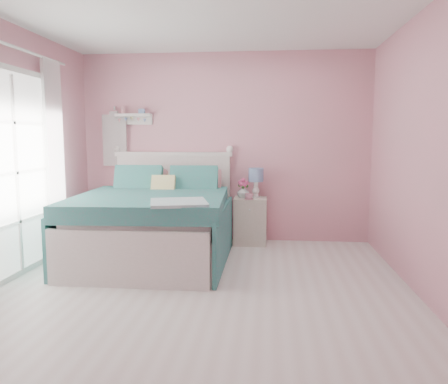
% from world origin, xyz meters
% --- Properties ---
extents(floor, '(4.50, 4.50, 0.00)m').
position_xyz_m(floor, '(0.00, 0.00, 0.00)').
color(floor, silver).
rests_on(floor, ground).
extents(room_shell, '(4.50, 4.50, 4.50)m').
position_xyz_m(room_shell, '(0.00, 0.00, 1.58)').
color(room_shell, pink).
rests_on(room_shell, floor).
extents(bed, '(1.77, 2.18, 1.24)m').
position_xyz_m(bed, '(-0.72, 1.18, 0.41)').
color(bed, silver).
rests_on(bed, floor).
extents(nightstand, '(0.44, 0.43, 0.63)m').
position_xyz_m(nightstand, '(0.38, 2.01, 0.32)').
color(nightstand, beige).
rests_on(nightstand, floor).
extents(table_lamp, '(0.20, 0.20, 0.40)m').
position_xyz_m(table_lamp, '(0.45, 2.06, 0.91)').
color(table_lamp, white).
rests_on(table_lamp, nightstand).
extents(vase, '(0.19, 0.19, 0.17)m').
position_xyz_m(vase, '(0.28, 2.00, 0.71)').
color(vase, silver).
rests_on(vase, nightstand).
extents(teacup, '(0.12, 0.12, 0.08)m').
position_xyz_m(teacup, '(0.37, 1.86, 0.67)').
color(teacup, pink).
rests_on(teacup, nightstand).
extents(roses, '(0.14, 0.11, 0.12)m').
position_xyz_m(roses, '(0.28, 1.99, 0.84)').
color(roses, '#E34D8C').
rests_on(roses, vase).
extents(wall_shelf, '(0.50, 0.15, 0.25)m').
position_xyz_m(wall_shelf, '(-1.27, 2.19, 1.73)').
color(wall_shelf, silver).
rests_on(wall_shelf, room_shell).
extents(hanging_dress, '(0.34, 0.03, 0.72)m').
position_xyz_m(hanging_dress, '(-1.55, 2.18, 1.40)').
color(hanging_dress, white).
rests_on(hanging_dress, room_shell).
extents(french_door, '(0.04, 1.32, 2.16)m').
position_xyz_m(french_door, '(-1.97, 0.40, 1.07)').
color(french_door, silver).
rests_on(french_door, floor).
extents(curtain_far, '(0.04, 0.40, 2.32)m').
position_xyz_m(curtain_far, '(-1.92, 1.14, 1.18)').
color(curtain_far, white).
rests_on(curtain_far, floor).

